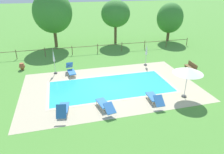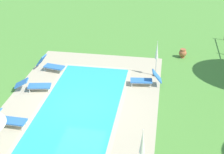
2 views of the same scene
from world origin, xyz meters
TOP-DOWN VIEW (x-y plane):
  - ground_plane at (0.00, 0.00)m, footprint 160.00×160.00m
  - pool_deck_paving at (0.00, 0.00)m, footprint 13.72×8.36m
  - swimming_pool_water at (0.00, 0.00)m, footprint 9.47×4.10m
  - pool_coping_rim at (0.00, 0.00)m, footprint 9.95×4.58m
  - sun_lounger_north_near_steps at (-2.87, 3.32)m, footprint 0.79×1.91m
  - sun_lounger_north_mid at (2.30, -3.08)m, footprint 0.66×2.03m
  - sun_lounger_north_far at (-1.18, -3.03)m, footprint 0.98×2.14m
  - sun_lounger_north_end at (-3.84, -2.94)m, footprint 0.90×1.90m
  - patio_umbrella_open_foreground at (4.76, -2.88)m, footprint 2.08×2.08m
  - patio_umbrella_closed_row_west at (4.55, 3.70)m, footprint 0.32×0.32m
  - patio_umbrella_closed_row_mid_west at (-4.24, 3.84)m, footprint 0.32×0.32m
  - wooden_bench_lawn_side at (7.94, 1.07)m, footprint 0.57×1.53m
  - terracotta_urn_near_fence at (-7.29, 5.58)m, footprint 0.53×0.53m
  - perimeter_fence at (0.68, 8.91)m, footprint 23.90×0.08m
  - tree_far_west at (11.36, 11.77)m, footprint 3.54×3.54m
  - tree_west_mid at (-4.03, 12.72)m, footprint 4.72×4.72m
  - tree_centre at (3.86, 12.56)m, footprint 3.77×3.77m

SIDE VIEW (x-z plane):
  - ground_plane at x=0.00m, z-range 0.00..0.00m
  - pool_deck_paving at x=0.00m, z-range 0.00..0.01m
  - swimming_pool_water at x=0.00m, z-range 0.00..0.01m
  - pool_coping_rim at x=0.00m, z-range 0.01..0.01m
  - terracotta_urn_near_fence at x=-7.29m, z-range 0.03..0.67m
  - sun_lounger_north_far at x=-1.18m, z-range -0.01..0.72m
  - sun_lounger_north_mid at x=2.30m, z-range -0.04..0.78m
  - sun_lounger_north_near_steps at x=-2.87m, z-range -0.10..0.89m
  - sun_lounger_north_end at x=-3.84m, z-range -0.11..0.90m
  - wooden_bench_lawn_side at x=7.94m, z-range 0.03..0.90m
  - perimeter_fence at x=0.68m, z-range 0.16..1.21m
  - patio_umbrella_closed_row_mid_west at x=-4.24m, z-range 0.28..2.62m
  - patio_umbrella_closed_row_west at x=4.55m, z-range 0.34..2.60m
  - patio_umbrella_open_foreground at x=4.76m, z-range 0.90..3.24m
  - tree_far_west at x=11.36m, z-range 0.57..5.75m
  - tree_centre at x=3.86m, z-range 1.07..6.68m
  - tree_west_mid at x=-4.03m, z-range 0.89..7.69m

